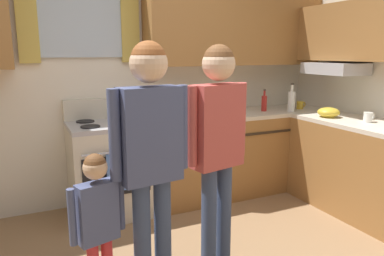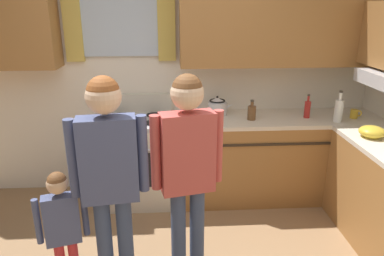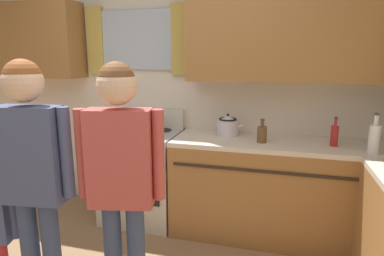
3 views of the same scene
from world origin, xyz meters
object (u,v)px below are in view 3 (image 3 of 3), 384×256
(bottle_sauce_red, at_px, (334,135))
(adult_in_plaid, at_px, (121,168))
(stovetop_kettle, at_px, (228,125))
(bottle_milk_white, at_px, (374,138))
(stove_oven, at_px, (142,174))
(adult_holding_child, at_px, (32,165))
(bottle_squat_brown, at_px, (262,134))

(bottle_sauce_red, xyz_separation_m, adult_in_plaid, (-1.29, -1.26, 0.01))
(stovetop_kettle, bearing_deg, bottle_milk_white, -14.43)
(stove_oven, relative_size, stovetop_kettle, 4.02)
(bottle_milk_white, xyz_separation_m, adult_holding_child, (-2.06, -1.21, -0.00))
(stove_oven, height_order, bottle_milk_white, bottle_milk_white)
(bottle_milk_white, distance_m, adult_holding_child, 2.38)
(adult_holding_child, bearing_deg, stovetop_kettle, 59.46)
(bottle_milk_white, distance_m, stovetop_kettle, 1.20)
(adult_holding_child, bearing_deg, bottle_squat_brown, 47.47)
(stovetop_kettle, bearing_deg, adult_in_plaid, -105.24)
(bottle_milk_white, bearing_deg, stovetop_kettle, 165.57)
(bottle_sauce_red, xyz_separation_m, stovetop_kettle, (-0.91, 0.15, 0.00))
(bottle_milk_white, relative_size, adult_holding_child, 0.19)
(adult_in_plaid, bearing_deg, stove_oven, 109.43)
(bottle_squat_brown, height_order, adult_in_plaid, adult_in_plaid)
(adult_holding_child, bearing_deg, bottle_sauce_red, 37.06)
(adult_holding_child, xyz_separation_m, adult_in_plaid, (0.51, 0.10, -0.01))
(bottle_sauce_red, height_order, adult_holding_child, adult_holding_child)
(bottle_sauce_red, bearing_deg, bottle_squat_brown, -176.59)
(bottle_milk_white, height_order, adult_in_plaid, adult_in_plaid)
(bottle_milk_white, xyz_separation_m, stovetop_kettle, (-1.17, 0.30, -0.02))
(bottle_squat_brown, bearing_deg, stovetop_kettle, 150.72)
(bottle_milk_white, relative_size, adult_in_plaid, 0.20)
(adult_in_plaid, bearing_deg, stovetop_kettle, 74.76)
(bottle_squat_brown, relative_size, stovetop_kettle, 0.75)
(stovetop_kettle, distance_m, adult_in_plaid, 1.45)
(stove_oven, relative_size, adult_in_plaid, 0.69)
(bottle_milk_white, bearing_deg, stove_oven, 174.43)
(bottle_squat_brown, height_order, bottle_sauce_red, bottle_sauce_red)
(bottle_milk_white, bearing_deg, bottle_sauce_red, 149.31)
(stovetop_kettle, relative_size, adult_holding_child, 0.17)
(stove_oven, xyz_separation_m, bottle_milk_white, (2.01, -0.20, 0.55))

